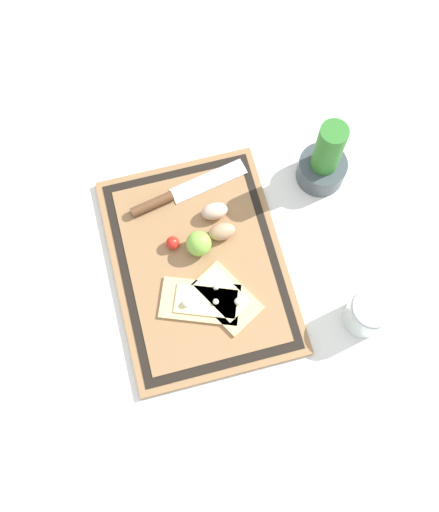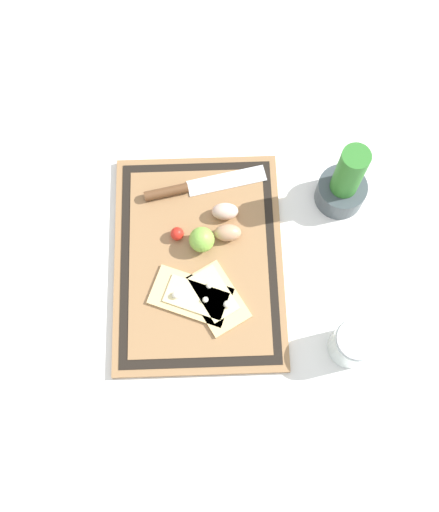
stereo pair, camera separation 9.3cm
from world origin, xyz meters
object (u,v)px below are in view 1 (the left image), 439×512
Objects in this scene: cherry_tomato_red at (173,243)px; herb_pot at (324,162)px; lime at (199,244)px; pizza_slice_near at (201,301)px; pizza_slice_far at (225,297)px; egg_brown at (222,232)px; knife at (170,197)px; sauce_jar at (367,314)px; egg_pink at (215,211)px.

cherry_tomato_red is 0.15× the size of herb_pot.
herb_pot is (-0.11, 0.32, 0.02)m from lime.
pizza_slice_near is 1.10× the size of pizza_slice_far.
lime is at bearing 168.40° from pizza_slice_near.
egg_brown is at bearing 149.33° from pizza_slice_near.
knife is (-0.25, -0.01, 0.00)m from pizza_slice_near.
pizza_slice_near is 3.38× the size of lime.
sauce_jar is at bearing 51.82° from lime.
pizza_slice_far is 2.90× the size of egg_brown.
herb_pot is at bearing 109.15° from lime.
egg_brown reaches higher than knife.
knife is at bearing -165.20° from lime.
knife is at bearing -166.50° from pizza_slice_far.
pizza_slice_near is 1.89× the size of sauce_jar.
lime is at bearing -128.18° from sauce_jar.
sauce_jar reaches higher than knife.
herb_pot is at bearing 177.83° from sauce_jar.
herb_pot is at bearing 109.57° from egg_brown.
herb_pot is (-0.23, 0.34, 0.05)m from pizza_slice_near.
pizza_slice_near is 0.35m from sauce_jar.
lime is at bearing 14.80° from knife.
knife is 1.40× the size of herb_pot.
egg_brown is at bearing 167.84° from pizza_slice_far.
egg_pink is at bearing 114.27° from cherry_tomato_red.
pizza_slice_far is at bearing -7.80° from egg_pink.
lime is 0.28× the size of herb_pot.
cherry_tomato_red is (0.05, -0.11, -0.00)m from egg_pink.
egg_pink is (0.06, 0.09, 0.01)m from knife.
knife is at bearing 170.49° from cherry_tomato_red.
lime is (-0.12, -0.03, 0.02)m from pizza_slice_far.
knife is (-0.26, -0.06, 0.00)m from pizza_slice_far.
pizza_slice_far is at bearing 85.83° from pizza_slice_near.
herb_pot is (-0.04, 0.26, 0.03)m from egg_pink.
lime reaches higher than pizza_slice_near.
cherry_tomato_red is (-0.14, -0.08, 0.01)m from pizza_slice_far.
sauce_jar reaches higher than cherry_tomato_red.
pizza_slice_far is (0.00, 0.05, 0.00)m from pizza_slice_near.
lime is at bearing -37.67° from egg_pink.
pizza_slice_near is at bearing 11.71° from cherry_tomato_red.
pizza_slice_near is at bearing -30.67° from egg_brown.
pizza_slice_near is 0.12m from lime.
egg_brown is (-0.14, 0.08, 0.01)m from pizza_slice_near.
lime is 1.87× the size of cherry_tomato_red.
pizza_slice_near is 0.14m from cherry_tomato_red.
lime is at bearing 69.23° from cherry_tomato_red.
egg_pink is 0.30× the size of herb_pot.
knife is 4.75× the size of egg_pink.
cherry_tomato_red is at bearing -150.89° from pizza_slice_far.
egg_pink is at bearing 142.33° from lime.
egg_pink is 0.40m from sauce_jar.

